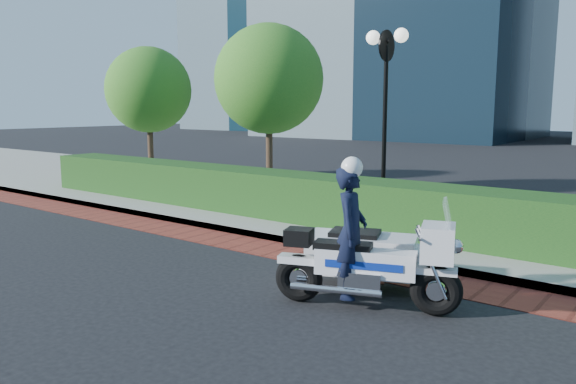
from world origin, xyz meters
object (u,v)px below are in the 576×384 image
Objects in this scene: tree_b at (269,79)px; police_motorcycle at (362,251)px; tree_a at (148,90)px; lamppost at (385,93)px.

tree_b is 1.92× the size of police_motorcycle.
tree_b reaches higher than tree_a.
police_motorcycle is (12.37, -6.34, -2.53)m from tree_a.
tree_a is 14.13m from police_motorcycle.
police_motorcycle is at bearing -42.70° from tree_b.
tree_a is (-10.00, 1.30, 0.26)m from lamppost.
tree_a reaches higher than police_motorcycle.
tree_b is at bearing 117.10° from police_motorcycle.
tree_b reaches higher than lamppost.
tree_a is 0.94× the size of tree_b.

